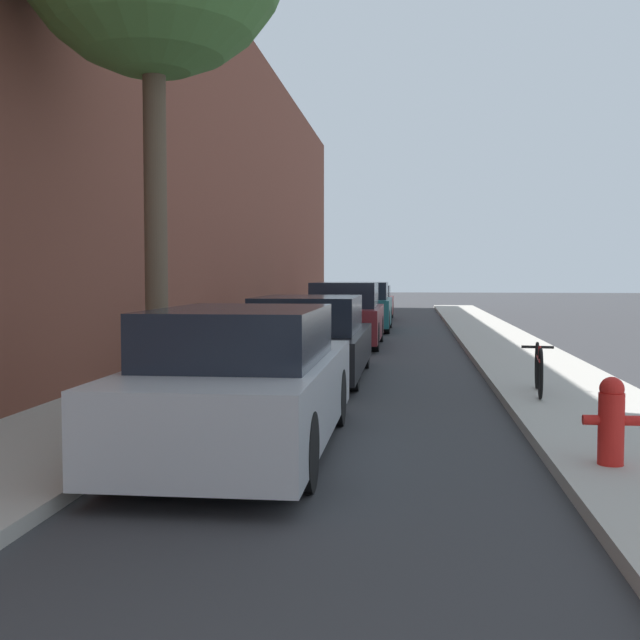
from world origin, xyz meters
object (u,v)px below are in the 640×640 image
object	(u,v)px
parked_car_silver	(244,383)
parked_car_maroon	(345,316)
parked_car_teal	(363,308)
parked_car_red	(369,303)
fire_hydrant	(611,420)
bicycle	(539,369)
parked_car_black	(310,340)

from	to	relation	value
parked_car_silver	parked_car_maroon	size ratio (longest dim) A/B	1.08
parked_car_teal	parked_car_red	size ratio (longest dim) A/B	0.97
fire_hydrant	parked_car_silver	bearing A→B (deg)	168.88
parked_car_silver	parked_car_red	world-z (taller)	parked_car_silver
fire_hydrant	bicycle	xyz separation A→B (m)	(0.03, 4.04, -0.04)
fire_hydrant	bicycle	world-z (taller)	fire_hydrant
parked_car_red	fire_hydrant	xyz separation A→B (m)	(3.27, -23.39, -0.13)
parked_car_black	parked_car_teal	size ratio (longest dim) A/B	1.15
parked_car_teal	bicycle	distance (m)	13.86
parked_car_silver	parked_car_black	distance (m)	5.54
parked_car_black	fire_hydrant	bearing A→B (deg)	-61.40
parked_car_black	bicycle	world-z (taller)	parked_car_black
parked_car_red	bicycle	bearing A→B (deg)	-80.32
parked_car_red	bicycle	distance (m)	19.64
parked_car_maroon	parked_car_red	distance (m)	11.24
parked_car_black	parked_car_teal	bearing A→B (deg)	88.92
fire_hydrant	parked_car_red	bearing A→B (deg)	97.96
parked_car_red	fire_hydrant	distance (m)	23.62
parked_car_maroon	bicycle	bearing A→B (deg)	-67.94
parked_car_silver	parked_car_teal	xyz separation A→B (m)	(0.15, 16.87, 0.04)
parked_car_maroon	bicycle	xyz separation A→B (m)	(3.29, -8.12, -0.26)
parked_car_black	fire_hydrant	xyz separation A→B (m)	(3.38, -6.19, -0.14)
parked_car_teal	bicycle	xyz separation A→B (m)	(3.19, -13.49, -0.25)
parked_car_maroon	fire_hydrant	bearing A→B (deg)	-74.99
parked_car_maroon	bicycle	world-z (taller)	parked_car_maroon
parked_car_red	bicycle	xyz separation A→B (m)	(3.30, -19.36, -0.18)
parked_car_silver	bicycle	distance (m)	4.76
parked_car_teal	parked_car_black	bearing A→B (deg)	-91.08
parked_car_maroon	parked_car_teal	world-z (taller)	parked_car_maroon
parked_car_maroon	bicycle	distance (m)	8.77
parked_car_black	parked_car_teal	world-z (taller)	parked_car_teal
parked_car_maroon	parked_car_teal	bearing A→B (deg)	88.97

